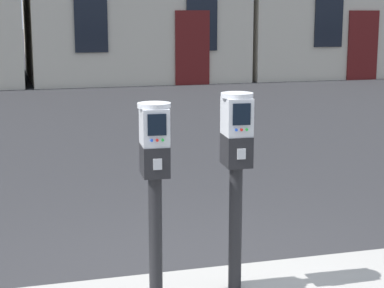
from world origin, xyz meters
name	(u,v)px	position (x,y,z in m)	size (l,w,h in m)	color
parking_meter_near_kerb	(155,166)	(-0.42, -0.25, 1.06)	(0.23, 0.26, 1.34)	black
parking_meter_twin_adjacent	(236,156)	(0.14, -0.25, 1.09)	(0.23, 0.26, 1.38)	black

